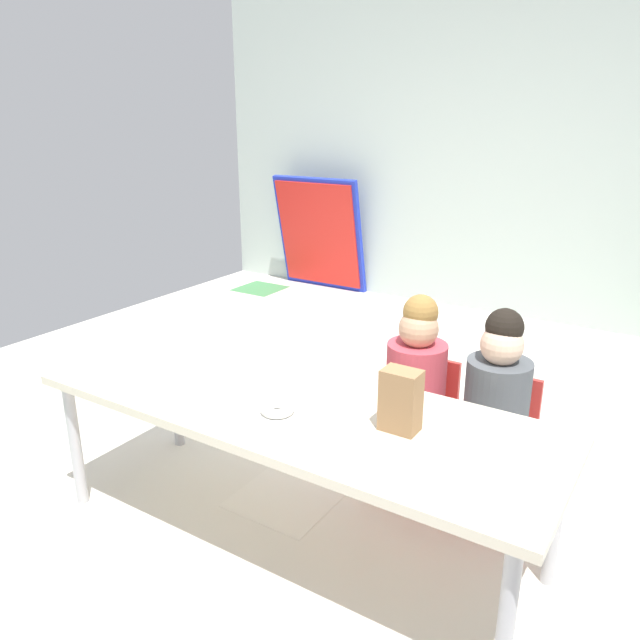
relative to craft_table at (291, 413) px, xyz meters
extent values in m
cube|color=silver|center=(-0.18, 0.66, -0.57)|extent=(5.72, 5.55, 0.02)
cube|color=#478C51|center=(-2.43, 2.91, -0.56)|extent=(0.43, 0.43, 0.00)
cube|color=orange|center=(-0.18, 0.66, -0.56)|extent=(0.43, 0.43, 0.00)
cube|color=silver|center=(-0.18, 0.21, -0.56)|extent=(0.43, 0.43, 0.00)
cube|color=#B2C1B7|center=(-0.18, 3.44, 0.83)|extent=(5.72, 0.10, 2.78)
cube|color=beige|center=(0.00, 0.00, 0.03)|extent=(2.03, 0.72, 0.04)
cylinder|color=#B2B2B7|center=(-0.93, -0.30, -0.28)|extent=(0.05, 0.05, 0.57)
cylinder|color=#B2B2B7|center=(0.93, -0.30, -0.28)|extent=(0.05, 0.05, 0.57)
cylinder|color=#B2B2B7|center=(-0.93, 0.30, -0.28)|extent=(0.05, 0.05, 0.57)
cylinder|color=#B2B2B7|center=(0.93, 0.30, -0.28)|extent=(0.05, 0.05, 0.57)
cube|color=red|center=(0.25, 0.58, -0.26)|extent=(0.32, 0.30, 0.03)
cube|color=red|center=(0.25, 0.73, -0.11)|extent=(0.29, 0.02, 0.30)
cylinder|color=#BF3F4C|center=(0.25, 0.58, -0.04)|extent=(0.33, 0.33, 0.38)
sphere|color=tan|center=(0.25, 0.58, 0.22)|extent=(0.17, 0.17, 0.17)
sphere|color=olive|center=(0.25, 0.59, 0.29)|extent=(0.15, 0.15, 0.15)
cylinder|color=red|center=(0.11, 0.45, -0.41)|extent=(0.02, 0.02, 0.28)
cylinder|color=red|center=(0.39, 0.45, -0.41)|extent=(0.02, 0.02, 0.28)
cylinder|color=red|center=(0.11, 0.71, -0.41)|extent=(0.02, 0.02, 0.28)
cylinder|color=red|center=(0.39, 0.71, -0.41)|extent=(0.02, 0.02, 0.28)
cube|color=red|center=(0.61, 0.58, -0.26)|extent=(0.32, 0.30, 0.03)
cube|color=red|center=(0.61, 0.73, -0.11)|extent=(0.29, 0.02, 0.30)
cylinder|color=#4C5156|center=(0.61, 0.58, -0.04)|extent=(0.31, 0.31, 0.38)
sphere|color=beige|center=(0.61, 0.58, 0.22)|extent=(0.17, 0.17, 0.17)
sphere|color=black|center=(0.61, 0.59, 0.29)|extent=(0.15, 0.15, 0.15)
cylinder|color=red|center=(0.47, 0.45, -0.41)|extent=(0.02, 0.02, 0.28)
cylinder|color=red|center=(0.75, 0.45, -0.41)|extent=(0.02, 0.02, 0.28)
cylinder|color=red|center=(0.47, 0.71, -0.41)|extent=(0.02, 0.02, 0.28)
cylinder|color=red|center=(0.75, 0.71, -0.41)|extent=(0.02, 0.02, 0.28)
cube|color=#1E33BF|center=(-1.95, 3.25, -0.02)|extent=(0.90, 0.28, 1.09)
cube|color=red|center=(-1.95, 3.21, -0.02)|extent=(0.83, 0.23, 0.99)
cube|color=#9E754C|center=(0.44, 0.03, 0.16)|extent=(0.13, 0.09, 0.22)
cylinder|color=white|center=(0.02, -0.11, 0.05)|extent=(0.18, 0.18, 0.01)
cylinder|color=white|center=(-0.66, 0.02, 0.05)|extent=(0.18, 0.18, 0.01)
torus|color=white|center=(0.02, -0.11, 0.07)|extent=(0.12, 0.12, 0.04)
camera|label=1|loc=(1.23, -1.72, 1.08)|focal=34.73mm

